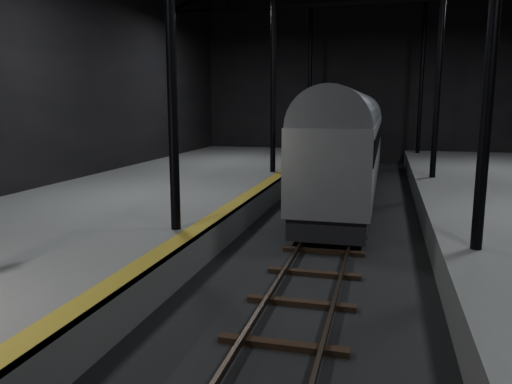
% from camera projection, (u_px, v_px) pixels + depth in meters
% --- Properties ---
extents(ground, '(44.00, 44.00, 0.00)m').
position_uv_depth(ground, '(331.00, 236.00, 16.65)').
color(ground, black).
rests_on(ground, ground).
extents(platform_left, '(9.00, 43.80, 1.00)m').
position_uv_depth(platform_left, '(127.00, 210.00, 18.42)').
color(platform_left, '#585755').
rests_on(platform_left, ground).
extents(tactile_strip, '(0.50, 43.80, 0.01)m').
position_uv_depth(tactile_strip, '(237.00, 202.00, 17.28)').
color(tactile_strip, brown).
rests_on(tactile_strip, platform_left).
extents(track, '(2.40, 43.00, 0.24)m').
position_uv_depth(track, '(331.00, 234.00, 16.63)').
color(track, '#3F3328').
rests_on(track, ground).
extents(train, '(2.72, 18.09, 4.84)m').
position_uv_depth(train, '(349.00, 141.00, 22.96)').
color(train, '#A8AAB0').
rests_on(train, ground).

